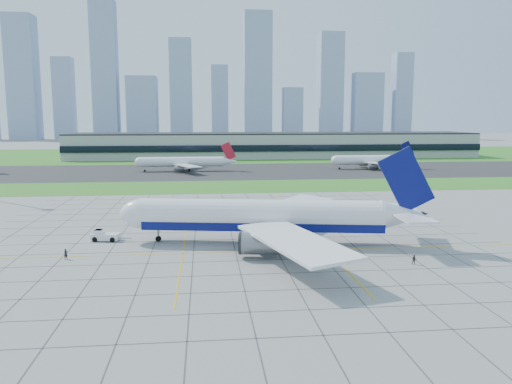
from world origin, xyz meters
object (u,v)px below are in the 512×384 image
Objects in this scene: airliner at (264,217)px; pushback_tug at (104,236)px; distant_jet_1 at (183,162)px; crew_near at (66,254)px; distant_jet_2 at (371,160)px; crew_far at (414,260)px.

pushback_tug is at bearing 179.90° from airliner.
pushback_tug is at bearing -94.62° from distant_jet_1.
distant_jet_2 is (108.62, 151.67, 3.53)m from crew_near.
distant_jet_2 is at bearing 90.22° from crew_far.
distant_jet_2 is (93.36, 1.25, -0.00)m from distant_jet_1.
distant_jet_1 is at bearing 41.25° from crew_near.
crew_near is at bearing -97.46° from pushback_tug.
distant_jet_2 is at bearing 11.43° from crew_near.
distant_jet_2 reaches higher than pushback_tug.
airliner is at bearing -0.10° from pushback_tug.
distant_jet_2 reaches higher than crew_far.
crew_near is 1.12× the size of crew_far.
pushback_tug is 137.27m from distant_jet_1.
crew_far is at bearing -12.42° from pushback_tug.
airliner is 37.23× the size of crew_far.
distant_jet_1 is at bearing -179.24° from distant_jet_2.
airliner reaches higher than pushback_tug.
crew_near is at bearing -172.51° from crew_far.
crew_near is at bearing -95.79° from distant_jet_1.
airliner reaches higher than crew_far.
distant_jet_2 is (47.00, 161.39, 3.63)m from crew_far.
pushback_tug is 0.18× the size of distant_jet_1.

